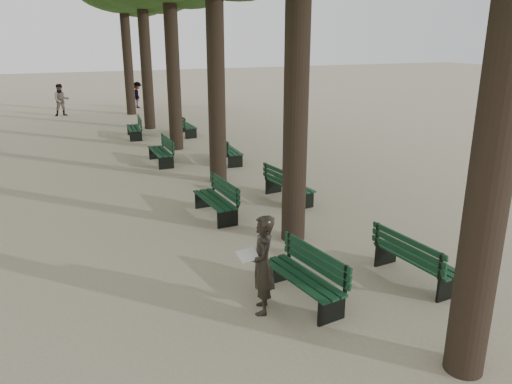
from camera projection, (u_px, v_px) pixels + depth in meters
name	position (u px, v px, depth m)	size (l,w,h in m)	color
ground	(296.00, 320.00, 7.98)	(120.00, 120.00, 0.00)	tan
bench_left_0	(302.00, 286.00, 8.47)	(0.80, 1.86, 0.92)	black
bench_left_1	(215.00, 206.00, 12.42)	(0.65, 1.82, 0.92)	black
bench_left_2	(161.00, 156.00, 17.55)	(0.58, 1.80, 0.92)	black
bench_left_3	(134.00, 132.00, 21.96)	(0.76, 1.85, 0.92)	black
bench_right_0	(415.00, 267.00, 9.17)	(0.71, 1.84, 0.92)	black
bench_right_1	(289.00, 191.00, 13.64)	(0.77, 1.85, 0.92)	black
bench_right_2	(229.00, 155.00, 17.75)	(0.67, 1.83, 0.92)	black
bench_right_3	(186.00, 129.00, 22.53)	(0.59, 1.81, 0.92)	black
man_with_map	(263.00, 265.00, 7.99)	(0.72, 0.74, 1.67)	black
pedestrian_a	(61.00, 100.00, 27.80)	(0.86, 0.35, 1.77)	#262628
pedestrian_b	(138.00, 95.00, 30.89)	(1.03, 0.32, 1.59)	#262628
pedestrian_c	(219.00, 95.00, 30.55)	(1.00, 0.34, 1.71)	#262628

